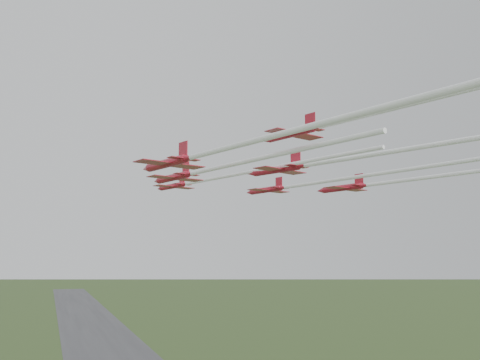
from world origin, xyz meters
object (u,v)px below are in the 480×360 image
object	(u,v)px
jet_row3_right	(394,182)
jet_row3_mid	(345,159)
jet_lead	(214,179)
jet_row3_left	(239,145)
jet_row2_left	(208,170)
jet_row4_left	(438,97)
jet_row2_right	(338,180)

from	to	relation	value
jet_row3_right	jet_row3_mid	bearing A→B (deg)	-164.81
jet_lead	jet_row3_left	size ratio (longest dim) A/B	0.90
jet_row2_left	jet_row4_left	bearing A→B (deg)	-90.57
jet_row2_left	jet_row4_left	xyz separation A→B (m)	(11.90, -36.53, 1.94)
jet_row2_right	jet_row3_right	size ratio (longest dim) A/B	1.28
jet_row2_left	jet_row3_mid	distance (m)	20.26
jet_row3_left	jet_row3_mid	world-z (taller)	jet_row3_mid
jet_lead	jet_row3_mid	bearing A→B (deg)	-87.04
jet_row3_mid	jet_row3_left	bearing A→B (deg)	-175.31
jet_row2_right	jet_row3_right	world-z (taller)	jet_row3_right
jet_row3_left	jet_row4_left	world-z (taller)	jet_row4_left
jet_row2_right	jet_row3_left	xyz separation A→B (m)	(-25.92, -23.18, -0.49)
jet_row2_left	jet_lead	bearing A→B (deg)	51.88
jet_row2_left	jet_row2_right	bearing A→B (deg)	-12.67
jet_row3_mid	jet_row4_left	distance (m)	27.55
jet_row2_left	jet_row3_right	xyz separation A→B (m)	(34.66, 2.24, 0.17)
jet_row4_left	jet_row2_left	bearing A→B (deg)	88.22
jet_lead	jet_row3_mid	xyz separation A→B (m)	(11.60, -27.11, -0.33)
jet_row3_left	jet_row3_right	bearing A→B (deg)	12.52
jet_row3_mid	jet_lead	bearing A→B (deg)	89.01
jet_row2_right	jet_row4_left	distance (m)	40.74
jet_row3_mid	jet_row4_left	xyz separation A→B (m)	(-5.89, -26.90, 0.85)
jet_lead	jet_row3_right	distance (m)	32.32
jet_row2_right	jet_row3_right	distance (m)	11.10
jet_row3_mid	jet_row3_right	xyz separation A→B (m)	(16.87, 11.88, -0.92)
jet_row3_left	jet_row4_left	xyz separation A→B (m)	(14.25, -15.81, 2.42)
jet_lead	jet_row2_right	world-z (taller)	jet_lead
jet_row2_right	jet_row3_mid	bearing A→B (deg)	-134.76
jet_row3_left	jet_row4_left	size ratio (longest dim) A/B	0.94
jet_row3_left	jet_row3_right	distance (m)	43.56
jet_row3_left	jet_row2_left	bearing A→B (deg)	64.22
jet_row4_left	jet_row3_mid	bearing A→B (deg)	57.83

